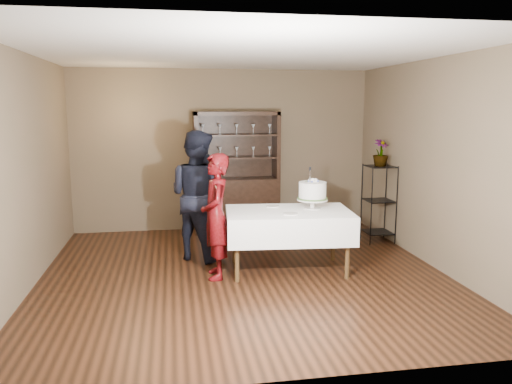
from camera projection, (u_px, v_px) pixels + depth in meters
floor at (244, 274)px, 6.27m from camera, size 5.00×5.00×0.00m
ceiling at (243, 53)px, 5.81m from camera, size 5.00×5.00×0.00m
back_wall at (223, 150)px, 8.47m from camera, size 5.00×0.02×2.70m
wall_left at (25, 172)px, 5.63m from camera, size 0.02×5.00×2.70m
wall_right at (435, 164)px, 6.45m from camera, size 0.02×5.00×2.70m
china_hutch at (237, 192)px, 8.38m from camera, size 1.40×0.48×2.00m
plant_etagere at (379, 200)px, 7.70m from camera, size 0.42×0.42×1.20m
cake_table at (288, 225)px, 6.32m from camera, size 1.64×1.09×0.78m
woman at (216, 216)px, 6.05m from camera, size 0.37×0.56×1.53m
man at (198, 195)px, 6.81m from camera, size 1.09×1.07×1.77m
cake at (312, 192)px, 6.39m from camera, size 0.40×0.40×0.55m
plate_near at (291, 214)px, 6.08m from camera, size 0.24×0.24×0.01m
plate_far at (273, 206)px, 6.54m from camera, size 0.20×0.20×0.01m
potted_plant at (381, 153)px, 7.54m from camera, size 0.30×0.30×0.41m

